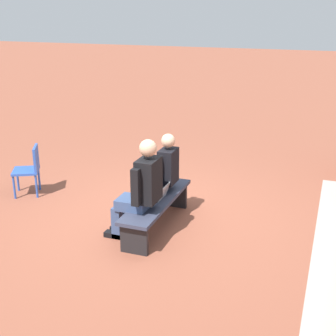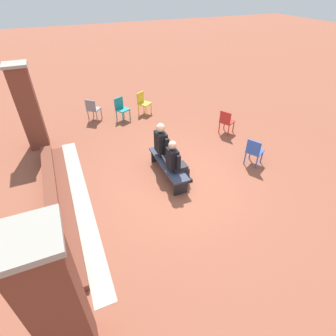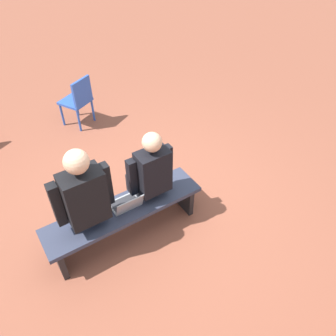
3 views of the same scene
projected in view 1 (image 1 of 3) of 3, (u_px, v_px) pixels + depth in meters
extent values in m
plane|color=brown|center=(155.00, 216.00, 7.16)|extent=(60.00, 60.00, 0.00)
cube|color=#A8A399|center=(328.00, 255.00, 6.03)|extent=(5.75, 0.40, 0.01)
cube|color=#33384C|center=(157.00, 200.00, 6.66)|extent=(1.80, 0.44, 0.05)
cube|color=black|center=(175.00, 195.00, 7.44)|extent=(0.06, 0.37, 0.40)
cube|color=black|center=(134.00, 239.00, 6.03)|extent=(0.06, 0.37, 0.40)
cube|color=#232328|center=(155.00, 185.00, 7.01)|extent=(0.31, 0.37, 0.13)
cube|color=#232328|center=(147.00, 199.00, 7.24)|extent=(0.10, 0.11, 0.45)
cube|color=black|center=(143.00, 209.00, 7.32)|extent=(0.10, 0.22, 0.06)
cube|color=#232328|center=(142.00, 203.00, 7.09)|extent=(0.10, 0.11, 0.45)
cube|color=black|center=(139.00, 214.00, 7.17)|extent=(0.10, 0.22, 0.06)
cube|color=black|center=(168.00, 166.00, 6.84)|extent=(0.35, 0.22, 0.52)
cube|color=#195133|center=(161.00, 168.00, 6.89)|extent=(0.05, 0.01, 0.31)
cube|color=black|center=(169.00, 162.00, 7.06)|extent=(0.08, 0.09, 0.44)
cube|color=black|center=(159.00, 172.00, 6.67)|extent=(0.08, 0.09, 0.44)
sphere|color=#DBAD89|center=(168.00, 141.00, 6.71)|extent=(0.20, 0.20, 0.20)
cube|color=#384C75|center=(133.00, 203.00, 6.35)|extent=(0.36, 0.42, 0.15)
cube|color=#384C75|center=(123.00, 217.00, 6.59)|extent=(0.12, 0.13, 0.45)
cube|color=black|center=(119.00, 229.00, 6.67)|extent=(0.12, 0.25, 0.07)
cube|color=#384C75|center=(117.00, 223.00, 6.43)|extent=(0.12, 0.13, 0.45)
cube|color=black|center=(113.00, 235.00, 6.51)|extent=(0.12, 0.25, 0.07)
cube|color=black|center=(148.00, 180.00, 6.15)|extent=(0.40, 0.25, 0.59)
cube|color=black|center=(151.00, 175.00, 6.40)|extent=(0.09, 0.10, 0.50)
cube|color=black|center=(136.00, 187.00, 5.96)|extent=(0.09, 0.10, 0.50)
sphere|color=#DBAD89|center=(148.00, 148.00, 6.01)|extent=(0.23, 0.23, 0.23)
cube|color=#9EA0A5|center=(155.00, 197.00, 6.69)|extent=(0.32, 0.22, 0.02)
cube|color=#2D2D33|center=(154.00, 196.00, 6.69)|extent=(0.29, 0.15, 0.00)
cube|color=#9EA0A5|center=(164.00, 191.00, 6.61)|extent=(0.32, 0.07, 0.19)
cube|color=#33519E|center=(164.00, 191.00, 6.62)|extent=(0.28, 0.06, 0.17)
cube|color=#2D56B7|center=(26.00, 171.00, 7.87)|extent=(0.57, 0.57, 0.04)
cube|color=#2D56B7|center=(36.00, 158.00, 7.82)|extent=(0.37, 0.22, 0.40)
cylinder|color=#2D56B7|center=(18.00, 180.00, 8.09)|extent=(0.04, 0.04, 0.40)
cylinder|color=#2D56B7|center=(14.00, 187.00, 7.75)|extent=(0.04, 0.04, 0.40)
cylinder|color=#2D56B7|center=(39.00, 179.00, 8.13)|extent=(0.04, 0.04, 0.40)
cylinder|color=#2D56B7|center=(37.00, 186.00, 7.80)|extent=(0.04, 0.04, 0.40)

